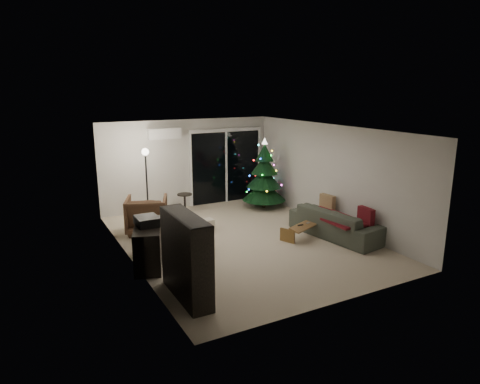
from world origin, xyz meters
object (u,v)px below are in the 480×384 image
object	(u,v)px
armchair	(147,215)
christmas_tree	(264,173)
coffee_table	(306,231)
sofa	(337,223)
media_cabinet	(148,245)
bookshelf	(176,259)

from	to	relation	value
armchair	christmas_tree	xyz separation A→B (m)	(3.57, 0.53, 0.56)
coffee_table	christmas_tree	xyz separation A→B (m)	(0.52, 2.68, 0.83)
sofa	christmas_tree	size ratio (longest dim) A/B	1.13
sofa	christmas_tree	bearing A→B (deg)	-4.26
media_cabinet	sofa	distance (m)	4.32
bookshelf	sofa	bearing A→B (deg)	32.64
armchair	coffee_table	world-z (taller)	armchair
sofa	coffee_table	size ratio (longest dim) A/B	2.14
coffee_table	bookshelf	bearing A→B (deg)	177.17
bookshelf	media_cabinet	size ratio (longest dim) A/B	1.09
media_cabinet	christmas_tree	bearing A→B (deg)	49.91
media_cabinet	coffee_table	xyz separation A→B (m)	(3.58, -0.24, -0.24)
media_cabinet	christmas_tree	distance (m)	4.81
bookshelf	coffee_table	size ratio (longest dim) A/B	1.33
bookshelf	media_cabinet	distance (m)	1.61
bookshelf	armchair	world-z (taller)	bookshelf
bookshelf	coffee_table	bearing A→B (deg)	38.45
sofa	coffee_table	world-z (taller)	sofa
media_cabinet	coffee_table	world-z (taller)	media_cabinet
bookshelf	media_cabinet	bearing A→B (deg)	107.86
sofa	coffee_table	bearing A→B (deg)	65.39
coffee_table	christmas_tree	distance (m)	2.85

